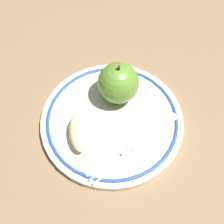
% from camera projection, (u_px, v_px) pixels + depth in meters
% --- Properties ---
extents(ground_plane, '(2.00, 2.00, 0.00)m').
position_uv_depth(ground_plane, '(114.00, 131.00, 0.53)').
color(ground_plane, '#8E704F').
extents(plate, '(0.24, 0.24, 0.02)m').
position_uv_depth(plate, '(112.00, 120.00, 0.53)').
color(plate, silver).
rests_on(plate, ground_plane).
extents(apple_red_whole, '(0.07, 0.07, 0.08)m').
position_uv_depth(apple_red_whole, '(118.00, 83.00, 0.52)').
color(apple_red_whole, '#629A33').
rests_on(apple_red_whole, plate).
extents(apple_slice_front, '(0.07, 0.07, 0.02)m').
position_uv_depth(apple_slice_front, '(79.00, 133.00, 0.50)').
color(apple_slice_front, beige).
rests_on(apple_slice_front, plate).
extents(fork, '(0.18, 0.05, 0.00)m').
position_uv_depth(fork, '(137.00, 143.00, 0.50)').
color(fork, silver).
rests_on(fork, plate).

